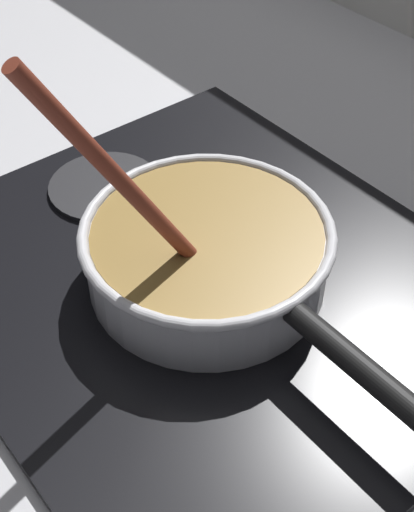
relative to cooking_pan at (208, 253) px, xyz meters
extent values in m
cube|color=black|center=(0.00, 0.00, -0.04)|extent=(0.56, 0.48, 0.01)
torus|color=#592D0C|center=(0.00, 0.00, -0.03)|extent=(0.18, 0.18, 0.01)
cylinder|color=#262628|center=(-0.19, 0.00, -0.03)|extent=(0.13, 0.13, 0.01)
cylinder|color=silver|center=(0.00, 0.00, -0.01)|extent=(0.23, 0.23, 0.06)
cylinder|color=olive|center=(0.00, 0.00, 0.00)|extent=(0.22, 0.22, 0.06)
torus|color=silver|center=(0.00, 0.00, 0.03)|extent=(0.24, 0.24, 0.01)
cylinder|color=black|center=(0.20, 0.00, 0.02)|extent=(0.18, 0.02, 0.02)
cylinder|color=#EDD88C|center=(-0.03, -0.02, 0.02)|extent=(0.03, 0.03, 0.01)
cylinder|color=#E5CC7A|center=(-0.03, 0.09, 0.02)|extent=(0.03, 0.03, 0.01)
cylinder|color=#EDD88C|center=(0.04, 0.02, 0.02)|extent=(0.04, 0.04, 0.01)
cylinder|color=beige|center=(0.03, -0.08, 0.02)|extent=(0.03, 0.03, 0.01)
cylinder|color=#EDD88C|center=(0.00, 0.00, 0.02)|extent=(0.03, 0.03, 0.01)
cylinder|color=maroon|center=(0.00, -0.09, 0.13)|extent=(0.03, 0.14, 0.24)
cube|color=brown|center=(0.01, -0.02, 0.01)|extent=(0.03, 0.05, 0.01)
camera|label=1|loc=(0.38, -0.30, 0.46)|focal=49.41mm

